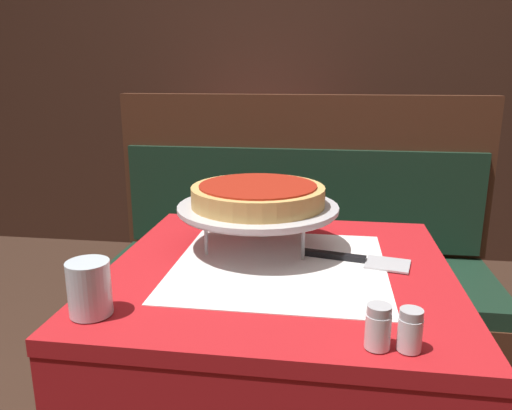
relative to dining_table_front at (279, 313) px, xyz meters
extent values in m
cube|color=red|center=(0.00, 0.00, 0.10)|extent=(0.71, 0.71, 0.03)
cube|color=white|center=(0.00, 0.00, 0.11)|extent=(0.44, 0.44, 0.00)
cube|color=red|center=(0.00, 0.00, 0.01)|extent=(0.71, 0.71, 0.14)
cube|color=#4C331E|center=(-0.32, 0.32, -0.29)|extent=(0.05, 0.05, 0.73)
cube|color=#4C331E|center=(0.32, 0.32, -0.29)|extent=(0.05, 0.05, 0.73)
cube|color=red|center=(-0.30, 1.68, 0.10)|extent=(0.74, 0.74, 0.03)
cube|color=white|center=(-0.30, 1.68, 0.12)|extent=(0.46, 0.46, 0.00)
cube|color=red|center=(-0.30, 1.68, 0.01)|extent=(0.74, 0.74, 0.16)
cube|color=#4C331E|center=(-0.64, 1.34, -0.28)|extent=(0.05, 0.05, 0.74)
cube|color=#4C331E|center=(0.03, 1.34, -0.28)|extent=(0.05, 0.05, 0.74)
cube|color=#4C331E|center=(-0.64, 2.01, -0.28)|extent=(0.05, 0.05, 0.74)
cube|color=#4C331E|center=(0.03, 2.01, -0.28)|extent=(0.05, 0.05, 0.74)
cube|color=#4C2819|center=(-0.01, 0.69, -0.45)|extent=(1.41, 0.53, 0.42)
cube|color=#193323|center=(-0.01, 0.69, -0.21)|extent=(1.38, 0.52, 0.06)
cube|color=#4C2819|center=(-0.01, 0.93, 0.12)|extent=(1.41, 0.06, 0.60)
cube|color=#193323|center=(-0.01, 0.89, 0.03)|extent=(1.35, 0.02, 0.39)
cube|color=#3D2319|center=(0.00, 2.20, 0.55)|extent=(6.00, 0.04, 2.40)
cylinder|color=#ADADB2|center=(-0.06, 0.22, 0.16)|extent=(0.01, 0.01, 0.09)
cylinder|color=#ADADB2|center=(-0.17, 0.04, 0.16)|extent=(0.01, 0.01, 0.09)
cylinder|color=#ADADB2|center=(0.05, 0.04, 0.16)|extent=(0.01, 0.01, 0.09)
cylinder|color=#ADADB2|center=(-0.06, 0.10, 0.19)|extent=(0.25, 0.25, 0.01)
cylinder|color=silver|center=(-0.06, 0.10, 0.20)|extent=(0.35, 0.35, 0.01)
cylinder|color=silver|center=(-0.06, 0.10, 0.21)|extent=(0.37, 0.37, 0.01)
cylinder|color=tan|center=(-0.06, 0.10, 0.24)|extent=(0.30, 0.30, 0.04)
cylinder|color=#A82314|center=(-0.06, 0.10, 0.26)|extent=(0.27, 0.27, 0.01)
cube|color=#BCBCC1|center=(0.23, 0.03, 0.11)|extent=(0.10, 0.09, 0.00)
cube|color=black|center=(0.11, 0.06, 0.12)|extent=(0.14, 0.05, 0.01)
cylinder|color=silver|center=(-0.29, -0.26, 0.16)|extent=(0.07, 0.07, 0.09)
cylinder|color=silver|center=(0.17, -0.30, 0.14)|extent=(0.04, 0.04, 0.05)
cylinder|color=#B7B7BC|center=(0.17, -0.30, 0.17)|extent=(0.04, 0.04, 0.01)
cylinder|color=silver|center=(0.22, -0.30, 0.14)|extent=(0.04, 0.04, 0.05)
cylinder|color=#B7B7BC|center=(0.22, -0.30, 0.17)|extent=(0.03, 0.03, 0.01)
cube|color=black|center=(-0.22, 1.71, 0.14)|extent=(0.14, 0.14, 0.03)
cylinder|color=black|center=(-0.22, 1.71, 0.22)|extent=(0.01, 0.01, 0.13)
cylinder|color=red|center=(-0.22, 1.76, 0.20)|extent=(0.04, 0.04, 0.10)
cylinder|color=gold|center=(-0.26, 1.69, 0.20)|extent=(0.04, 0.04, 0.10)
cylinder|color=white|center=(-0.18, 1.69, 0.20)|extent=(0.04, 0.04, 0.10)
camera|label=1|loc=(0.09, -0.98, 0.51)|focal=35.00mm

